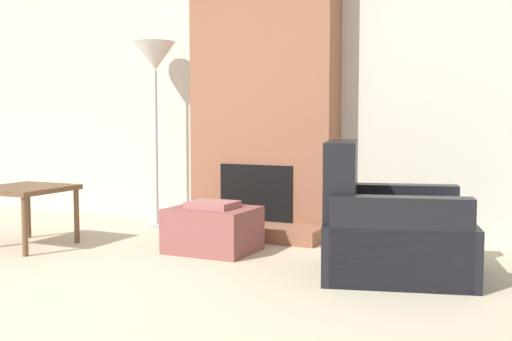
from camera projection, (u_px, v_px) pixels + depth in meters
ground_plane at (43, 316)px, 3.41m from camera, size 24.00×24.00×0.00m
wall_back at (273, 91)px, 6.00m from camera, size 7.05×0.06×2.60m
fireplace at (263, 97)px, 5.81m from camera, size 1.37×0.71×2.60m
ottoman at (213, 229)px, 5.02m from camera, size 0.65×0.53×0.40m
armchair at (386, 235)px, 4.29m from camera, size 1.16×1.11×0.89m
side_table at (26, 194)px, 5.21m from camera, size 0.62×0.66×0.49m
floor_lamp_left at (155, 65)px, 6.12m from camera, size 0.39×0.39×1.77m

